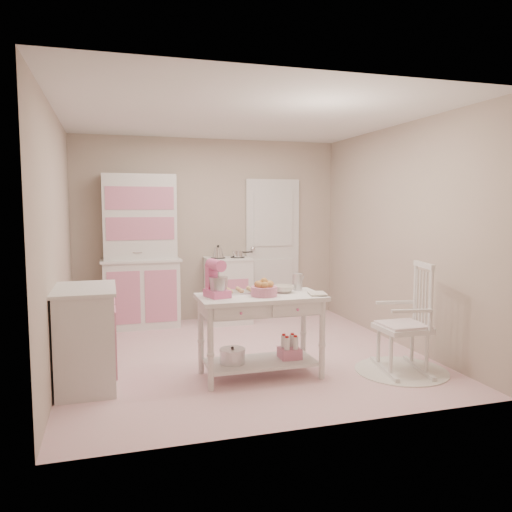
% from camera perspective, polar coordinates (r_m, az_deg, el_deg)
% --- Properties ---
extents(room_shell, '(3.84, 3.84, 2.62)m').
position_cam_1_polar(room_shell, '(5.40, -1.41, 5.72)').
color(room_shell, pink).
rests_on(room_shell, ground).
extents(door, '(0.82, 0.05, 2.04)m').
position_cam_1_polar(door, '(7.49, 1.90, 0.95)').
color(door, silver).
rests_on(door, ground).
extents(hutch, '(1.06, 0.50, 2.08)m').
position_cam_1_polar(hutch, '(6.91, -13.06, 0.56)').
color(hutch, silver).
rests_on(hutch, ground).
extents(stove, '(0.62, 0.57, 0.92)m').
position_cam_1_polar(stove, '(7.11, -3.21, -3.87)').
color(stove, silver).
rests_on(stove, ground).
extents(base_cabinet, '(0.54, 0.84, 0.92)m').
position_cam_1_polar(base_cabinet, '(4.85, -18.83, -8.78)').
color(base_cabinet, silver).
rests_on(base_cabinet, ground).
extents(lace_rug, '(0.92, 0.92, 0.01)m').
position_cam_1_polar(lace_rug, '(5.33, 16.27, -12.47)').
color(lace_rug, white).
rests_on(lace_rug, ground).
extents(rocking_chair, '(0.60, 0.79, 1.10)m').
position_cam_1_polar(rocking_chair, '(5.19, 16.44, -6.75)').
color(rocking_chair, silver).
rests_on(rocking_chair, ground).
extents(work_table, '(1.20, 0.60, 0.80)m').
position_cam_1_polar(work_table, '(4.88, 0.52, -9.12)').
color(work_table, silver).
rests_on(work_table, ground).
extents(stand_mixer, '(0.27, 0.32, 0.34)m').
position_cam_1_polar(stand_mixer, '(4.68, -4.48, -2.65)').
color(stand_mixer, pink).
rests_on(stand_mixer, work_table).
extents(cookie_tray, '(0.34, 0.24, 0.02)m').
position_cam_1_polar(cookie_tray, '(4.92, -1.77, -4.13)').
color(cookie_tray, silver).
rests_on(cookie_tray, work_table).
extents(bread_basket, '(0.25, 0.25, 0.09)m').
position_cam_1_polar(bread_basket, '(4.74, 0.94, -4.05)').
color(bread_basket, '#CE7695').
rests_on(bread_basket, work_table).
extents(mixing_bowl, '(0.21, 0.21, 0.07)m').
position_cam_1_polar(mixing_bowl, '(4.94, 3.14, -3.79)').
color(mixing_bowl, silver).
rests_on(mixing_bowl, work_table).
extents(metal_pitcher, '(0.10, 0.10, 0.17)m').
position_cam_1_polar(metal_pitcher, '(5.07, 4.76, -2.96)').
color(metal_pitcher, silver).
rests_on(metal_pitcher, work_table).
extents(recipe_book, '(0.20, 0.24, 0.02)m').
position_cam_1_polar(recipe_book, '(4.83, 6.07, -4.32)').
color(recipe_book, silver).
rests_on(recipe_book, work_table).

